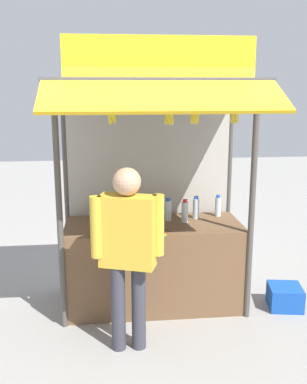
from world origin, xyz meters
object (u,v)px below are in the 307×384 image
plastic_crate (285,297)px  vendor_person (128,243)px  water_bottle_left (218,206)px  banana_bunch_inner_left (112,115)px  magazine_stack_back_right (155,229)px  water_bottle_back_left (104,209)px  water_bottle_mid_right (168,210)px  banana_bunch_leftmost (169,116)px  water_bottle_mid_left (196,208)px  magazine_stack_far_left (126,225)px  banana_bunch_inner_right (235,114)px  banana_bunch_rightmost (195,116)px  water_bottle_front_left (185,212)px

plastic_crate → vendor_person: bearing=-160.8°
water_bottle_left → banana_bunch_inner_left: banana_bunch_inner_left is taller
magazine_stack_back_right → vendor_person: vendor_person is taller
water_bottle_back_left → water_bottle_mid_right: 0.69m
banana_bunch_leftmost → water_bottle_left: bearing=47.3°
water_bottle_mid_left → magazine_stack_back_right: water_bottle_mid_left is taller
water_bottle_mid_left → banana_bunch_inner_left: banana_bunch_inner_left is taller
water_bottle_back_left → magazine_stack_far_left: 0.35m
banana_bunch_inner_right → banana_bunch_inner_left: size_ratio=1.02×
water_bottle_mid_right → magazine_stack_far_left: size_ratio=0.95×
water_bottle_mid_left → vendor_person: 1.29m
water_bottle_mid_left → banana_bunch_rightmost: size_ratio=0.90×
water_bottle_mid_left → banana_bunch_rightmost: 1.24m
banana_bunch_inner_left → magazine_stack_back_right: bearing=27.6°
water_bottle_front_left → water_bottle_back_left: (-0.86, 0.15, 0.01)m
water_bottle_mid_left → water_bottle_left: (0.26, 0.06, -0.00)m
magazine_stack_back_right → banana_bunch_inner_left: size_ratio=1.12×
banana_bunch_inner_right → banana_bunch_leftmost: size_ratio=0.98×
banana_bunch_leftmost → magazine_stack_far_left: bearing=131.8°
water_bottle_front_left → banana_bunch_rightmost: 1.17m
water_bottle_mid_right → banana_bunch_rightmost: size_ratio=0.89×
water_bottle_front_left → water_bottle_back_left: water_bottle_back_left is taller
magazine_stack_back_right → vendor_person: 0.64m
banana_bunch_leftmost → plastic_crate: (1.31, 0.25, -1.96)m
magazine_stack_far_left → banana_bunch_inner_left: 1.24m
water_bottle_left → plastic_crate: size_ratio=0.71×
magazine_stack_far_left → water_bottle_mid_right: bearing=21.3°
water_bottle_mid_left → vendor_person: vendor_person is taller
banana_bunch_rightmost → plastic_crate: (1.08, 0.25, -1.95)m
banana_bunch_inner_right → banana_bunch_rightmost: size_ratio=1.00×
water_bottle_mid_left → water_bottle_left: size_ratio=1.04×
water_bottle_mid_right → vendor_person: 1.08m
water_bottle_mid_right → magazine_stack_far_left: water_bottle_mid_right is taller
banana_bunch_rightmost → vendor_person: size_ratio=0.17×
banana_bunch_inner_right → plastic_crate: bearing=19.1°
water_bottle_mid_left → vendor_person: size_ratio=0.15×
magazine_stack_far_left → water_bottle_left: bearing=15.3°
water_bottle_left → water_bottle_mid_right: 0.59m
water_bottle_front_left → banana_bunch_inner_right: bearing=-56.4°
banana_bunch_inner_right → water_bottle_front_left: bearing=123.6°
water_bottle_left → water_bottle_front_left: bearing=-155.1°
magazine_stack_back_right → vendor_person: (-0.30, -0.56, 0.06)m
water_bottle_left → plastic_crate: (0.65, -0.47, -0.91)m
magazine_stack_back_right → banana_bunch_inner_right: 1.36m
magazine_stack_far_left → magazine_stack_back_right: magazine_stack_back_right is taller
water_bottle_back_left → magazine_stack_back_right: size_ratio=0.92×
water_bottle_back_left → vendor_person: 1.05m
banana_bunch_inner_right → banana_bunch_rightmost: (-0.37, 0.00, -0.02)m
water_bottle_mid_right → magazine_stack_far_left: 0.51m
magazine_stack_far_left → banana_bunch_inner_left: (-0.13, -0.43, 1.15)m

